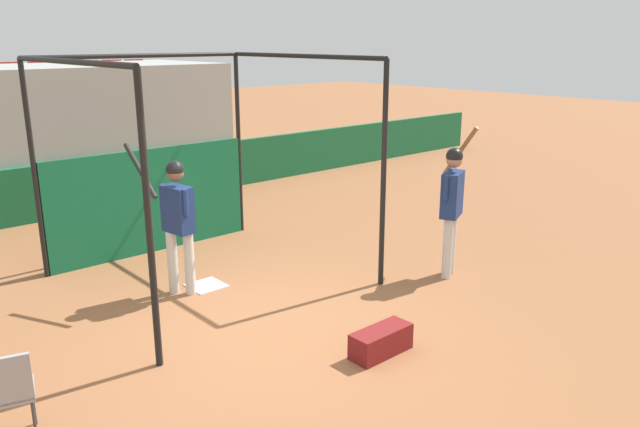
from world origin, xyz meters
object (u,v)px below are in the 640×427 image
at_px(folding_chair, 6,390).
at_px(equipment_bag, 381,341).
at_px(player_waiting, 452,199).
at_px(player_batter, 177,215).

distance_m(folding_chair, equipment_bag, 3.48).
bearing_deg(equipment_bag, player_waiting, 21.44).
relative_size(player_batter, folding_chair, 2.29).
bearing_deg(folding_chair, player_waiting, 15.82).
distance_m(player_batter, equipment_bag, 3.04).
distance_m(player_waiting, equipment_bag, 2.69).
distance_m(player_batter, folding_chair, 3.26).
xyz_separation_m(player_waiting, equipment_bag, (-2.35, -0.92, -0.95)).
distance_m(player_batter, player_waiting, 3.62).
height_order(player_batter, equipment_bag, player_batter).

